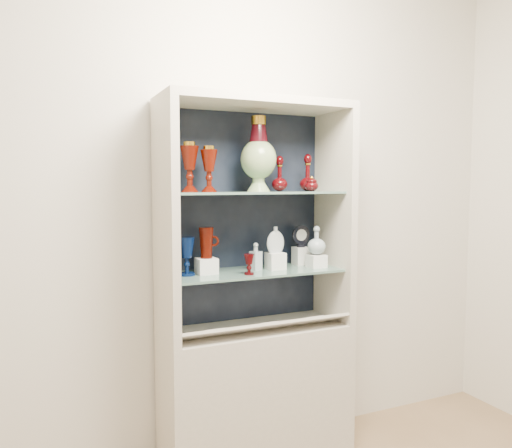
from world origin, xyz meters
name	(u,v)px	position (x,y,z in m)	size (l,w,h in m)	color
wall_back	(240,203)	(0.00, 1.75, 1.40)	(3.50, 0.02, 2.80)	silver
cabinet_base	(256,395)	(0.00, 1.53, 0.38)	(1.00, 0.40, 0.75)	#B8AF9D
cabinet_back_panel	(242,217)	(0.00, 1.72, 1.32)	(0.98, 0.02, 1.15)	black
cabinet_side_left	(165,222)	(-0.48, 1.53, 1.32)	(0.04, 0.40, 1.15)	#B8AF9D
cabinet_side_right	(334,217)	(0.48, 1.53, 1.32)	(0.04, 0.40, 1.15)	#B8AF9D
cabinet_top_cap	(256,104)	(0.00, 1.53, 1.92)	(1.00, 0.40, 0.04)	#B8AF9D
shelf_lower	(254,272)	(0.00, 1.55, 1.04)	(0.92, 0.34, 0.01)	slate
shelf_upper	(254,193)	(0.00, 1.55, 1.46)	(0.92, 0.34, 0.01)	slate
label_ledge	(265,327)	(0.00, 1.42, 0.78)	(0.92, 0.18, 0.01)	#B8AF9D
label_card_0	(213,331)	(-0.28, 1.42, 0.80)	(0.10, 0.07, 0.00)	white
label_card_1	(312,318)	(0.28, 1.42, 0.80)	(0.10, 0.07, 0.00)	white
label_card_2	(267,324)	(0.01, 1.42, 0.80)	(0.10, 0.07, 0.00)	white
pedestal_lamp_left	(190,167)	(-0.34, 1.58, 1.59)	(0.10, 0.10, 0.25)	#4D0E04
pedestal_lamp_right	(209,169)	(-0.25, 1.56, 1.58)	(0.09, 0.09, 0.23)	#4D0E04
enamel_urn	(259,154)	(0.02, 1.55, 1.67)	(0.19, 0.19, 0.39)	#0A491C
ruby_decanter_a	(308,170)	(0.32, 1.56, 1.58)	(0.09, 0.09, 0.23)	#400507
ruby_decanter_b	(280,172)	(0.16, 1.58, 1.57)	(0.09, 0.09, 0.20)	#400507
lidded_bowl	(312,183)	(0.30, 1.47, 1.51)	(0.07, 0.07, 0.08)	#400507
cobalt_goblet	(187,256)	(-0.37, 1.57, 1.15)	(0.08, 0.08, 0.19)	#051641
ruby_goblet_tall	(173,262)	(-0.44, 1.56, 1.13)	(0.06, 0.06, 0.15)	#4D0E04
ruby_goblet_small	(249,264)	(-0.07, 1.46, 1.10)	(0.05, 0.05, 0.10)	#400507
riser_ruby_pitcher	(206,266)	(-0.26, 1.57, 1.09)	(0.10, 0.10, 0.08)	silver
ruby_pitcher	(206,243)	(-0.26, 1.57, 1.21)	(0.12, 0.08, 0.16)	#4D0E04
clear_square_bottle	(256,256)	(0.01, 1.56, 1.12)	(0.05, 0.05, 0.15)	#92A3AA
riser_flat_flask	(275,261)	(0.12, 1.55, 1.09)	(0.09, 0.09, 0.09)	silver
flat_flask	(275,239)	(0.12, 1.55, 1.21)	(0.10, 0.04, 0.15)	#B2BFC4
riser_clear_round_decanter	(316,261)	(0.36, 1.51, 1.08)	(0.09, 0.09, 0.07)	silver
clear_round_decanter	(317,241)	(0.36, 1.51, 1.20)	(0.10, 0.10, 0.15)	#92A3AA
riser_cameo_medallion	(301,256)	(0.32, 1.63, 1.10)	(0.08, 0.08, 0.10)	silver
cameo_medallion	(301,236)	(0.32, 1.63, 1.21)	(0.11, 0.04, 0.13)	black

